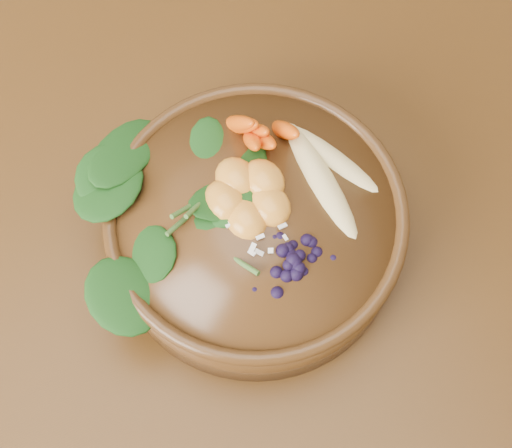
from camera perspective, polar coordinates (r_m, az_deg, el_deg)
The scene contains 9 objects.
ground at distance 1.40m, azimuth -7.43°, elevation -12.73°, with size 4.00×4.00×0.00m, color #381E0F.
dining_table at distance 0.77m, azimuth -13.27°, elevation -3.80°, with size 1.60×0.90×0.75m.
stoneware_bowl at distance 0.63m, azimuth -0.00°, elevation -0.36°, with size 0.26×0.26×0.07m, color #513114.
kale_heap at distance 0.59m, azimuth -5.98°, elevation 3.85°, with size 0.17×0.15×0.04m, color #194E15, non-canonical shape.
carrot_cluster at distance 0.60m, azimuth 0.32°, elevation 9.49°, with size 0.05×0.05×0.07m, color #EF5A0D, non-canonical shape.
banana_halves at distance 0.61m, azimuth 5.81°, elevation 4.97°, with size 0.07×0.14×0.02m.
mandarin_cluster at distance 0.59m, azimuth -0.66°, elevation 2.77°, with size 0.07×0.08×0.03m, color orange, non-canonical shape.
blueberry_pile at distance 0.56m, azimuth 3.04°, elevation -2.43°, with size 0.12×0.09×0.04m, color black, non-canonical shape.
coconut_flakes at distance 0.59m, azimuth 1.05°, elevation -0.20°, with size 0.08×0.06×0.01m, color white, non-canonical shape.
Camera 1 is at (0.02, -0.30, 1.36)m, focal length 50.00 mm.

